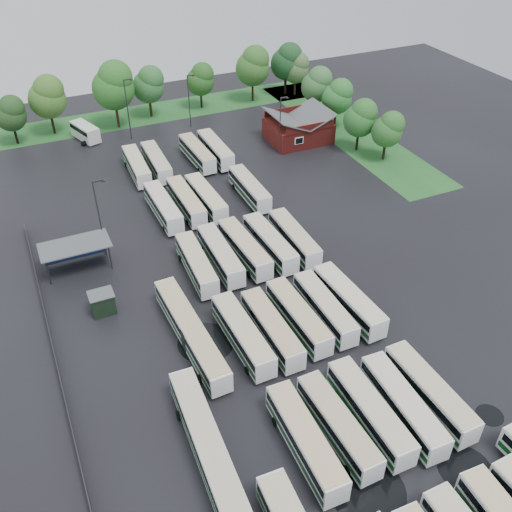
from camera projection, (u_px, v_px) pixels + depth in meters
name	position (u px, v px, depth m)	size (l,w,h in m)	color
ground	(286.00, 342.00, 59.26)	(160.00, 160.00, 0.00)	black
brick_building	(298.00, 130.00, 97.45)	(10.07, 8.60, 5.39)	maroon
wash_shed	(75.00, 247.00, 67.86)	(8.20, 4.20, 3.58)	#2D2D30
utility_hut	(102.00, 303.00, 62.29)	(2.70, 2.20, 2.62)	black
grass_strip_north	(140.00, 115.00, 107.33)	(80.00, 10.00, 0.01)	#215E23
grass_strip_east	(347.00, 130.00, 101.91)	(10.00, 50.00, 0.01)	#215E23
west_fence	(54.00, 352.00, 57.35)	(0.10, 50.00, 1.20)	#2D2D30
bus_r1c0	(305.00, 440.00, 47.69)	(2.65, 11.12, 3.08)	white
bus_r1c1	(338.00, 425.00, 49.00)	(2.48, 10.63, 2.95)	white
bus_r1c2	(370.00, 411.00, 50.11)	(2.45, 11.03, 3.06)	white
bus_r1c3	(403.00, 405.00, 50.66)	(2.77, 10.98, 3.03)	white
bus_r1c4	(429.00, 392.00, 51.87)	(2.47, 10.93, 3.03)	white
bus_r2c0	(243.00, 335.00, 57.79)	(2.57, 11.08, 3.07)	white
bus_r2c1	(272.00, 329.00, 58.55)	(2.35, 10.75, 2.99)	white
bus_r2c2	(298.00, 316.00, 60.03)	(2.51, 10.79, 2.99)	white
bus_r2c3	(325.00, 308.00, 61.16)	(2.36, 10.57, 2.94)	white
bus_r2c4	(348.00, 300.00, 62.07)	(2.83, 11.11, 3.07)	white
bus_r3c0	(196.00, 264.00, 67.42)	(2.71, 10.70, 2.95)	white
bus_r3c1	(220.00, 255.00, 68.83)	(2.50, 10.83, 3.00)	white
bus_r3c2	(245.00, 248.00, 69.91)	(2.78, 11.04, 3.05)	white
bus_r3c3	(270.00, 243.00, 70.81)	(2.64, 10.98, 3.04)	white
bus_r3c4	(294.00, 238.00, 71.75)	(2.49, 10.78, 2.99)	white
bus_r4c0	(163.00, 207.00, 77.70)	(2.46, 10.94, 3.04)	white
bus_r4c1	(186.00, 201.00, 78.96)	(2.39, 10.79, 3.00)	white
bus_r4c2	(206.00, 198.00, 79.70)	(2.58, 10.83, 3.00)	white
bus_r4c4	(249.00, 188.00, 81.81)	(2.39, 10.69, 2.97)	white
bus_r5c0	(137.00, 166.00, 87.37)	(2.67, 10.73, 2.96)	white
bus_r5c1	(157.00, 162.00, 88.38)	(2.63, 10.88, 3.01)	white
bus_r5c3	(197.00, 153.00, 90.90)	(2.60, 10.80, 2.99)	white
bus_r5c4	(215.00, 149.00, 91.85)	(2.43, 11.07, 3.08)	white
artic_bus_west_b	(191.00, 332.00, 58.13)	(2.84, 16.04, 2.96)	white
artic_bus_west_c	(209.00, 449.00, 47.05)	(2.97, 16.26, 3.00)	white
minibus	(85.00, 131.00, 97.79)	(4.17, 6.74, 2.77)	silver
tree_north_0	(11.00, 113.00, 94.21)	(5.15, 5.15, 8.54)	black
tree_north_1	(48.00, 96.00, 96.83)	(6.34, 6.34, 10.50)	black
tree_north_2	(114.00, 85.00, 98.33)	(7.30, 7.30, 12.10)	#392612
tree_north_3	(149.00, 84.00, 103.28)	(5.78, 5.77, 9.56)	#311D11
tree_north_4	(201.00, 79.00, 107.03)	(5.27, 5.27, 8.73)	black
tree_north_5	(254.00, 66.00, 109.15)	(6.53, 6.53, 10.81)	black
tree_north_6	(287.00, 61.00, 112.52)	(6.17, 6.17, 10.21)	black
tree_east_0	(389.00, 129.00, 89.65)	(4.98, 4.94, 8.19)	black
tree_east_1	(361.00, 118.00, 92.11)	(5.37, 5.37, 8.90)	black
tree_east_2	(338.00, 96.00, 99.74)	(5.35, 5.35, 8.87)	black
tree_east_3	(318.00, 84.00, 103.80)	(5.60, 5.60, 9.27)	black
tree_east_4	(297.00, 68.00, 112.64)	(5.15, 5.15, 8.53)	#342319
lamp_post_ne	(281.00, 121.00, 91.73)	(1.44, 0.28, 9.35)	#2D2D30
lamp_post_nw	(100.00, 213.00, 68.45)	(1.59, 0.31, 10.29)	#2D2D30
lamp_post_back_w	(128.00, 105.00, 95.50)	(1.61, 0.31, 10.44)	#2D2D30
lamp_post_back_e	(189.00, 97.00, 100.04)	(1.44, 0.28, 9.35)	#2D2D30
puddle_0	(367.00, 491.00, 45.85)	(6.33, 6.33, 0.01)	black
puddle_1	(465.00, 469.00, 47.45)	(4.59, 4.59, 0.01)	black
puddle_2	(206.00, 342.00, 59.25)	(5.97, 5.97, 0.01)	black
puddle_3	(313.00, 331.00, 60.63)	(3.60, 3.60, 0.01)	black
puddle_4	(490.00, 415.00, 51.81)	(2.54, 2.54, 0.01)	black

